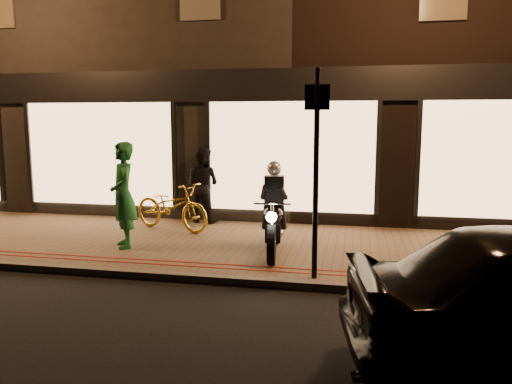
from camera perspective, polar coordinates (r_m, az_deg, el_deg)
ground at (r=7.36m, az=-0.30°, el=-10.85°), size 90.00×90.00×0.00m
sidewalk at (r=9.23m, az=2.26°, el=-6.50°), size 50.00×4.00×0.12m
kerb_stone at (r=7.39m, az=-0.22°, el=-10.28°), size 50.00×0.14×0.12m
red_kerb_lines at (r=7.84m, az=0.53°, el=-8.71°), size 50.00×0.26×0.01m
building_row at (r=15.97m, az=6.52°, el=14.82°), size 48.00×10.11×8.50m
motorcycle at (r=8.60m, az=2.04°, el=-2.97°), size 0.63×1.94×1.59m
sign_post at (r=7.11m, az=6.89°, el=3.25°), size 0.35×0.08×3.00m
bicycle_gold at (r=10.55m, az=-9.64°, el=-1.62°), size 2.01×1.31×1.00m
person_green at (r=9.25m, az=-14.93°, el=-0.34°), size 0.77×0.83×1.90m
person_dark at (r=11.23m, az=-6.16°, el=0.80°), size 0.94×0.80×1.68m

